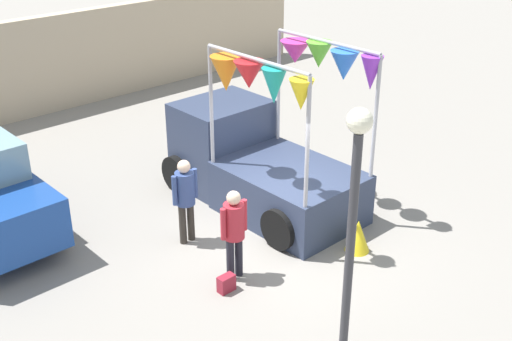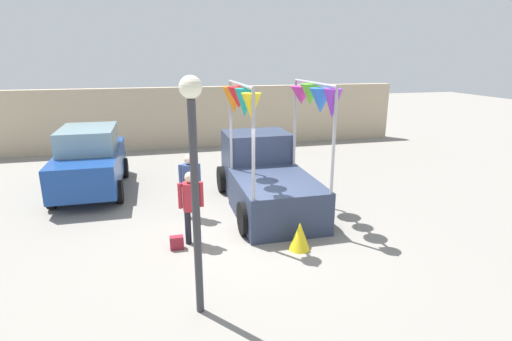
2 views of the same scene
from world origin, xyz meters
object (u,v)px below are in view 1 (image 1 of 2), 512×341
(person_vendor, at_px, (185,194))
(street_lamp, at_px, (354,203))
(vendor_truck, at_px, (255,155))
(folded_kite_bundle_sunflower, at_px, (358,236))
(person_customer, at_px, (234,227))
(handbag, at_px, (226,283))

(person_vendor, bearing_deg, street_lamp, -93.28)
(vendor_truck, xyz_separation_m, folded_kite_bundle_sunflower, (-0.01, -2.69, -0.65))
(person_customer, bearing_deg, street_lamp, -92.73)
(person_customer, bearing_deg, handbag, -150.26)
(folded_kite_bundle_sunflower, bearing_deg, vendor_truck, 89.84)
(vendor_truck, bearing_deg, handbag, -140.42)
(vendor_truck, bearing_deg, person_vendor, -168.36)
(vendor_truck, distance_m, folded_kite_bundle_sunflower, 2.77)
(handbag, bearing_deg, vendor_truck, 39.58)
(street_lamp, bearing_deg, person_vendor, 86.72)
(person_customer, bearing_deg, vendor_truck, 40.98)
(street_lamp, bearing_deg, folded_kite_bundle_sunflower, 35.28)
(vendor_truck, height_order, person_customer, vendor_truck)
(person_customer, height_order, handbag, person_customer)
(person_vendor, bearing_deg, vendor_truck, 11.64)
(vendor_truck, xyz_separation_m, street_lamp, (-2.24, -4.27, 1.45))
(person_customer, relative_size, street_lamp, 0.44)
(person_customer, relative_size, person_vendor, 0.99)
(folded_kite_bundle_sunflower, bearing_deg, person_vendor, 131.54)
(person_vendor, distance_m, street_lamp, 4.12)
(street_lamp, height_order, folded_kite_bundle_sunflower, street_lamp)
(street_lamp, bearing_deg, vendor_truck, 62.29)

